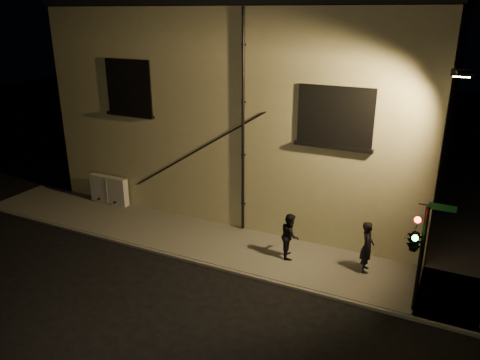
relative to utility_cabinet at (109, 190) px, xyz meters
The scene contains 7 objects.
ground 8.82m from the utility_cabinet, 17.90° to the right, with size 90.00×90.00×0.00m, color black.
sidewalk 9.76m from the utility_cabinet, ahead, with size 21.00×16.00×0.12m.
building 9.04m from the utility_cabinet, 49.58° to the left, with size 16.20×12.23×8.80m.
utility_cabinet is the anchor object (origin of this frame).
pedestrian_a 11.65m from the utility_cabinet, ahead, with size 0.65×0.42×1.78m, color black.
pedestrian_b 9.07m from the utility_cabinet, ahead, with size 0.79×0.61×1.62m, color black.
traffic_signal 13.49m from the utility_cabinet, 10.82° to the right, with size 1.32×1.99×3.38m.
Camera 1 is at (5.54, -12.27, 8.30)m, focal length 35.00 mm.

